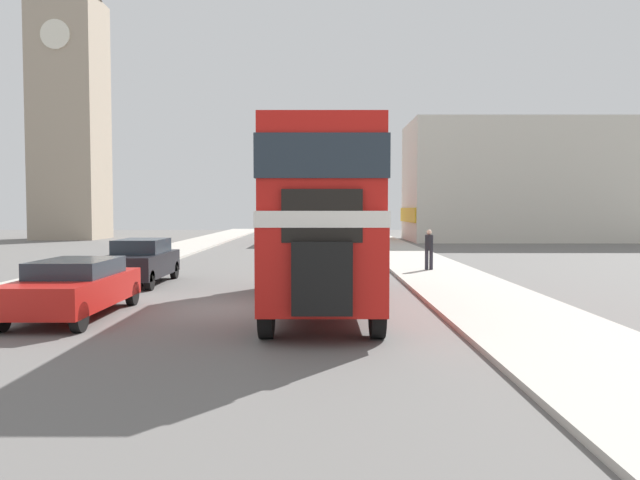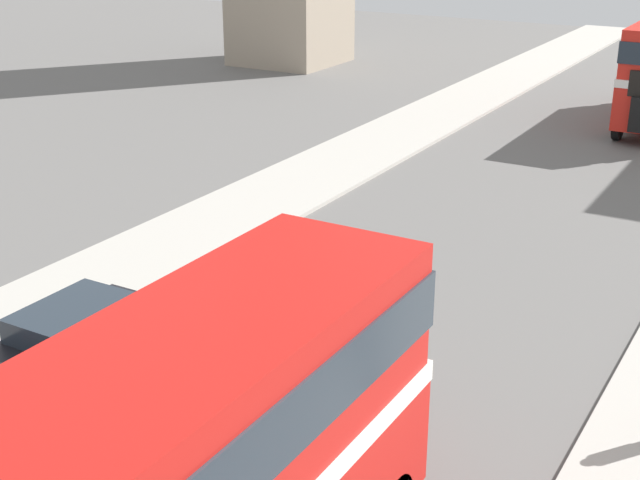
{
  "view_description": "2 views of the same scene",
  "coord_description": "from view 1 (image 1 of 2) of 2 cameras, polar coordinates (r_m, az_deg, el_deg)",
  "views": [
    {
      "loc": [
        2.14,
        -15.86,
        2.57
      ],
      "look_at": [
        2.17,
        0.39,
        1.75
      ],
      "focal_mm": 35.0,
      "sensor_mm": 36.0,
      "label": 1
    },
    {
      "loc": [
        7.71,
        -5.26,
        8.77
      ],
      "look_at": [
        0.0,
        7.93,
        2.83
      ],
      "focal_mm": 50.0,
      "sensor_mm": 36.0,
      "label": 2
    }
  ],
  "objects": [
    {
      "name": "double_decker_bus",
      "position": [
        16.23,
        0.0,
        3.0
      ],
      "size": [
        2.5,
        10.0,
        4.37
      ],
      "color": "red",
      "rests_on": "ground_plane"
    },
    {
      "name": "car_parked_mid",
      "position": [
        22.13,
        -16.18,
        -1.86
      ],
      "size": [
        1.7,
        4.25,
        1.53
      ],
      "color": "black",
      "rests_on": "ground_plane"
    },
    {
      "name": "church_tower",
      "position": [
        58.55,
        -22.13,
        16.11
      ],
      "size": [
        5.52,
        5.52,
        31.63
      ],
      "color": "tan",
      "rests_on": "ground_plane"
    },
    {
      "name": "bus_distant",
      "position": [
        48.79,
        -0.41,
        2.83
      ],
      "size": [
        2.54,
        9.63,
        4.23
      ],
      "color": "red",
      "rests_on": "ground_plane"
    },
    {
      "name": "car_parked_near",
      "position": [
        15.93,
        -21.65,
        -3.99
      ],
      "size": [
        1.84,
        4.57,
        1.36
      ],
      "color": "red",
      "rests_on": "ground_plane"
    },
    {
      "name": "pedestrian_walking",
      "position": [
        25.38,
        9.81,
        -0.64
      ],
      "size": [
        0.33,
        0.33,
        1.61
      ],
      "color": "#282833",
      "rests_on": "sidewalk_right"
    },
    {
      "name": "sidewalk_right",
      "position": [
        16.71,
        15.99,
        -5.88
      ],
      "size": [
        3.5,
        120.0,
        0.12
      ],
      "color": "#B7B2A8",
      "rests_on": "ground_plane"
    },
    {
      "name": "ground_plane",
      "position": [
        16.21,
        -7.74,
        -6.27
      ],
      "size": [
        120.0,
        120.0,
        0.0
      ],
      "primitive_type": "plane",
      "color": "slate"
    },
    {
      "name": "shop_building_block",
      "position": [
        52.88,
        18.52,
        5.06
      ],
      "size": [
        19.57,
        8.53,
        9.44
      ],
      "color": "beige",
      "rests_on": "ground_plane"
    }
  ]
}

